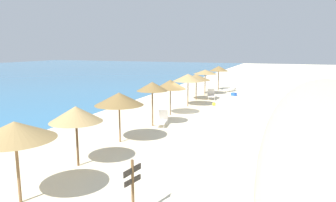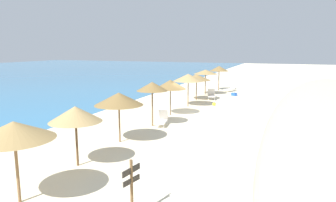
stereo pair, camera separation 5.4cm
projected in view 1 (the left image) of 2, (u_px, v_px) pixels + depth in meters
The scene contains 16 objects.
ground_plane at pixel (193, 115), 23.45m from camera, with size 160.00×160.00×0.00m, color beige.
beach_umbrella_0 at pixel (15, 131), 9.74m from camera, with size 2.54×2.54×2.70m.
beach_umbrella_1 at pixel (76, 114), 12.94m from camera, with size 2.21×2.21×2.58m.
beach_umbrella_2 at pixel (119, 99), 16.27m from camera, with size 2.57×2.57×2.66m.
beach_umbrella_3 at pixel (152, 87), 19.62m from camera, with size 1.99×1.99×2.84m.
beach_umbrella_4 at pixel (170, 84), 22.92m from camera, with size 2.32×2.32×2.64m.
beach_umbrella_5 at pixel (188, 78), 26.26m from camera, with size 2.57×2.57×2.79m.
beach_umbrella_6 at pixel (196, 77), 29.57m from camera, with size 2.66×2.66×2.47m.
beach_umbrella_7 at pixel (205, 72), 32.90m from camera, with size 2.51×2.51×2.67m.
beach_umbrella_8 at pixel (219, 69), 36.20m from camera, with size 2.17×2.17×2.86m.
lounge_chair_0 at pixel (162, 120), 20.12m from camera, with size 1.46×0.83×0.92m.
lounge_chair_1 at pixel (230, 88), 35.64m from camera, with size 1.42×1.14×1.07m.
lounge_chair_2 at pixel (211, 95), 30.18m from camera, with size 1.51×1.02×0.99m.
wooden_signpost at pixel (133, 183), 9.13m from camera, with size 0.84×0.19×1.77m.
beach_ball at pixel (214, 104), 27.03m from camera, with size 0.28×0.28×0.28m, color yellow.
cooler_box at pixel (234, 94), 32.53m from camera, with size 0.53×0.39×0.31m, color blue.
Camera 1 is at (-22.08, -6.50, 4.97)m, focal length 33.39 mm.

